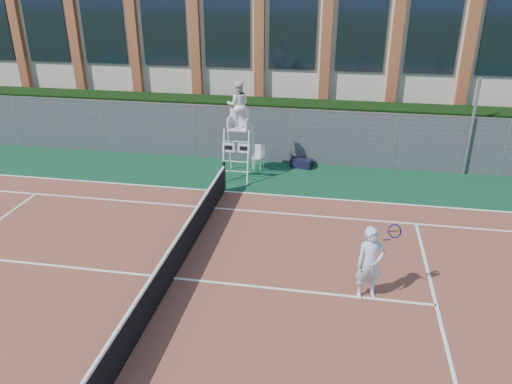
% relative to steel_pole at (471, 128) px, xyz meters
% --- Properties ---
extents(ground, '(120.00, 120.00, 0.00)m').
position_rel_steel_pole_xyz_m(ground, '(-8.64, -8.70, -1.86)').
color(ground, '#233814').
extents(apron, '(36.00, 20.00, 0.01)m').
position_rel_steel_pole_xyz_m(apron, '(-8.64, -7.70, -1.85)').
color(apron, '#0C3823').
rests_on(apron, ground).
extents(tennis_court, '(23.77, 10.97, 0.02)m').
position_rel_steel_pole_xyz_m(tennis_court, '(-8.64, -8.70, -1.84)').
color(tennis_court, brown).
rests_on(tennis_court, apron).
extents(tennis_net, '(0.10, 11.30, 1.10)m').
position_rel_steel_pole_xyz_m(tennis_net, '(-8.64, -8.70, -1.32)').
color(tennis_net, black).
rests_on(tennis_net, ground).
extents(fence, '(40.00, 0.06, 2.20)m').
position_rel_steel_pole_xyz_m(fence, '(-8.64, 0.10, -0.76)').
color(fence, '#595E60').
rests_on(fence, ground).
extents(hedge, '(40.00, 1.40, 2.20)m').
position_rel_steel_pole_xyz_m(hedge, '(-8.64, 1.30, -0.76)').
color(hedge, black).
rests_on(hedge, ground).
extents(building, '(45.00, 10.60, 8.22)m').
position_rel_steel_pole_xyz_m(building, '(-8.64, 9.25, 2.29)').
color(building, beige).
rests_on(building, ground).
extents(steel_pole, '(0.12, 0.12, 3.72)m').
position_rel_steel_pole_xyz_m(steel_pole, '(0.00, 0.00, 0.00)').
color(steel_pole, '#9EA0A5').
rests_on(steel_pole, ground).
extents(umpire_chair, '(1.02, 1.56, 3.64)m').
position_rel_steel_pole_xyz_m(umpire_chair, '(-8.41, -1.65, 0.80)').
color(umpire_chair, white).
rests_on(umpire_chair, ground).
extents(plastic_chair, '(0.50, 0.50, 0.90)m').
position_rel_steel_pole_xyz_m(plastic_chair, '(-7.82, -0.63, -1.32)').
color(plastic_chair, silver).
rests_on(plastic_chair, apron).
extents(sports_bag_near, '(0.87, 0.52, 0.35)m').
position_rel_steel_pole_xyz_m(sports_bag_near, '(-6.18, -0.39, -1.68)').
color(sports_bag_near, black).
rests_on(sports_bag_near, apron).
extents(sports_bag_far, '(0.59, 0.26, 0.23)m').
position_rel_steel_pole_xyz_m(sports_bag_far, '(-6.00, -0.10, -1.73)').
color(sports_bag_far, black).
rests_on(sports_bag_far, apron).
extents(tennis_player, '(1.07, 0.77, 1.84)m').
position_rel_steel_pole_xyz_m(tennis_player, '(-3.83, -8.62, -0.91)').
color(tennis_player, silver).
rests_on(tennis_player, tennis_court).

